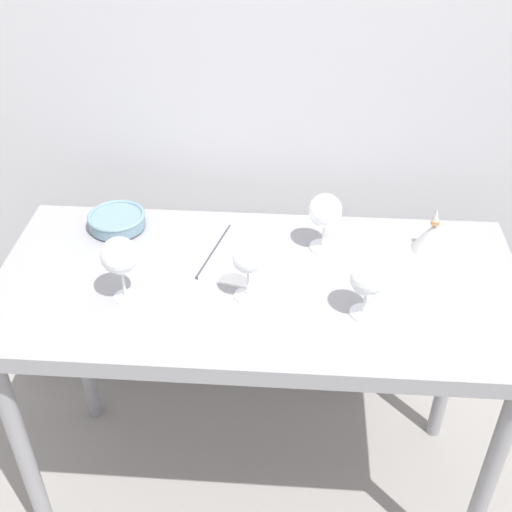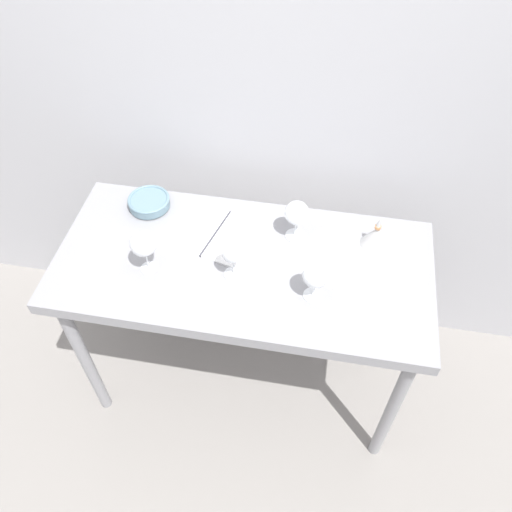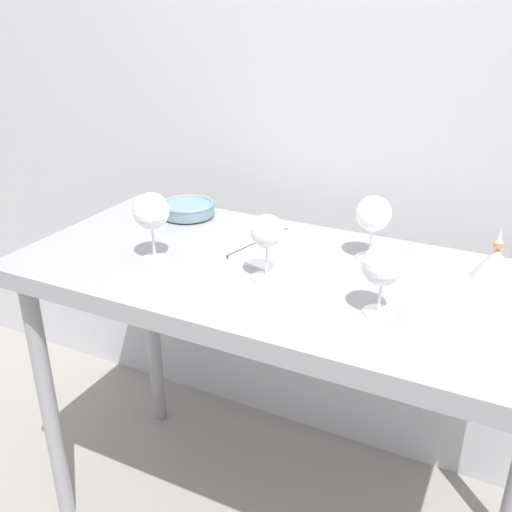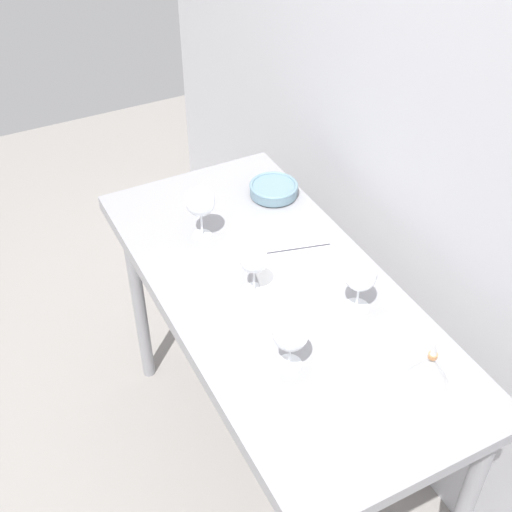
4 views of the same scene
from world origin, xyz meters
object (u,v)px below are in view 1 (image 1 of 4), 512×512
wine_glass_near_left (120,257)px  open_notebook (214,251)px  wine_glass_far_right (325,212)px  tasting_sheet_upper (371,267)px  wine_glass_near_center (248,260)px  wine_glass_near_right (368,279)px  tasting_bowl (117,220)px  decanter_funnel (432,236)px

wine_glass_near_left → open_notebook: wine_glass_near_left is taller
wine_glass_far_right → tasting_sheet_upper: (0.13, -0.09, -0.12)m
wine_glass_near_left → tasting_sheet_upper: bearing=14.7°
wine_glass_near_center → wine_glass_near_right: bearing=-9.1°
wine_glass_near_center → tasting_bowl: wine_glass_near_center is taller
open_notebook → decanter_funnel: (0.61, 0.06, 0.04)m
open_notebook → tasting_bowl: (-0.30, 0.10, 0.02)m
wine_glass_near_center → wine_glass_near_left: (-0.31, -0.03, 0.01)m
wine_glass_far_right → open_notebook: wine_glass_far_right is taller
wine_glass_near_center → wine_glass_near_right: 0.30m
wine_glass_near_center → tasting_sheet_upper: (0.32, 0.14, -0.12)m
open_notebook → wine_glass_far_right: bearing=22.6°
wine_glass_far_right → tasting_bowl: bearing=174.4°
wine_glass_far_right → decanter_funnel: bearing=2.4°
wine_glass_near_right → wine_glass_near_left: bearing=178.1°
wine_glass_near_right → tasting_sheet_upper: (0.03, 0.19, -0.11)m
wine_glass_near_left → decanter_funnel: (0.81, 0.27, -0.09)m
wine_glass_near_right → tasting_sheet_upper: 0.22m
tasting_bowl → wine_glass_near_right: bearing=-25.4°
open_notebook → tasting_sheet_upper: open_notebook is taller
wine_glass_far_right → wine_glass_near_left: size_ratio=0.95×
wine_glass_near_left → wine_glass_near_right: 0.60m
wine_glass_near_right → open_notebook: wine_glass_near_right is taller
wine_glass_near_right → tasting_sheet_upper: bearing=80.6°
wine_glass_near_left → decanter_funnel: bearing=18.3°
wine_glass_near_left → tasting_bowl: wine_glass_near_left is taller
wine_glass_near_right → decanter_funnel: size_ratio=1.20×
wine_glass_near_center → wine_glass_near_left: bearing=-175.1°
tasting_sheet_upper → wine_glass_near_center: bearing=-130.4°
wine_glass_near_center → decanter_funnel: 0.56m
wine_glass_far_right → wine_glass_near_right: bearing=-70.3°
open_notebook → tasting_sheet_upper: size_ratio=1.87×
tasting_bowl → decanter_funnel: size_ratio=1.27×
tasting_bowl → decanter_funnel: bearing=-2.9°
open_notebook → decanter_funnel: 0.61m
wine_glass_far_right → wine_glass_near_left: wine_glass_near_left is taller
wine_glass_near_right → decanter_funnel: 0.36m
open_notebook → decanter_funnel: decanter_funnel is taller
tasting_sheet_upper → tasting_bowl: tasting_bowl is taller
tasting_sheet_upper → decanter_funnel: 0.20m
open_notebook → tasting_bowl: tasting_bowl is taller
open_notebook → wine_glass_near_right: bearing=-15.5°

